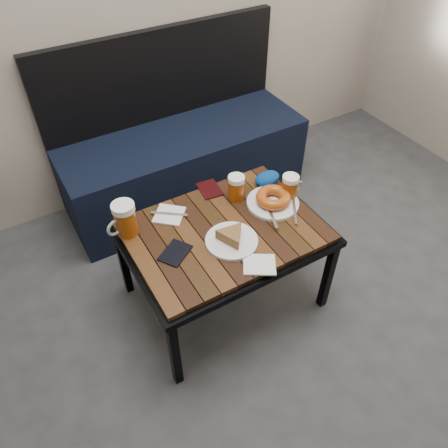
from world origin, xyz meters
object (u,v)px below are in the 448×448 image
plate_pie (232,238)px  passport_burgundy (210,189)px  beer_mug_left (125,219)px  beer_mug_right (290,187)px  cafe_table (224,236)px  passport_navy (175,253)px  beer_mug_centre (236,187)px  plate_bagel (273,200)px  knit_pouch (267,178)px  bench (183,158)px

plate_pie → passport_burgundy: 0.36m
plate_pie → passport_burgundy: plate_pie is taller
beer_mug_left → plate_pie: (0.35, -0.27, -0.05)m
beer_mug_left → beer_mug_right: size_ratio=1.27×
plate_pie → beer_mug_left: bearing=142.3°
cafe_table → passport_navy: 0.25m
cafe_table → beer_mug_centre: (0.15, 0.15, 0.10)m
beer_mug_right → plate_pie: (-0.38, -0.11, -0.04)m
cafe_table → beer_mug_centre: bearing=44.4°
cafe_table → plate_bagel: size_ratio=2.87×
plate_pie → knit_pouch: (0.35, 0.25, 0.00)m
beer_mug_centre → beer_mug_right: size_ratio=1.00×
beer_mug_left → knit_pouch: bearing=163.6°
passport_burgundy → bench: bearing=84.3°
plate_bagel → passport_navy: plate_bagel is taller
beer_mug_right → passport_burgundy: bearing=144.8°
cafe_table → beer_mug_right: 0.38m
beer_mug_left → passport_navy: size_ratio=1.18×
beer_mug_right → passport_burgundy: size_ratio=0.94×
cafe_table → passport_burgundy: size_ratio=6.54×
cafe_table → beer_mug_centre: 0.24m
beer_mug_centre → beer_mug_right: 0.24m
beer_mug_centre → beer_mug_right: (0.21, -0.12, -0.00)m
passport_burgundy → plate_bagel: bearing=-43.8°
beer_mug_right → knit_pouch: size_ratio=0.93×
knit_pouch → bench: bearing=102.1°
bench → knit_pouch: 0.70m
beer_mug_centre → knit_pouch: (0.18, 0.02, -0.03)m
cafe_table → beer_mug_left: 0.43m
cafe_table → beer_mug_left: bearing=152.7°
knit_pouch → beer_mug_centre: bearing=-174.5°
plate_bagel → passport_burgundy: plate_bagel is taller
beer_mug_centre → plate_pie: bearing=-151.4°
cafe_table → beer_mug_left: beer_mug_left is taller
beer_mug_centre → plate_bagel: bearing=-72.7°
beer_mug_centre → plate_pie: beer_mug_centre is taller
beer_mug_left → knit_pouch: (0.70, -0.02, -0.05)m
passport_navy → plate_bagel: bearing=62.2°
plate_bagel → passport_navy: size_ratio=2.26×
beer_mug_centre → passport_burgundy: bearing=99.0°
beer_mug_centre → passport_navy: size_ratio=0.93×
knit_pouch → passport_navy: bearing=-161.8°
cafe_table → passport_burgundy: passport_burgundy is taller
plate_pie → cafe_table: bearing=81.2°
beer_mug_left → plate_pie: beer_mug_left is taller
beer_mug_right → plate_bagel: (-0.09, -0.00, -0.03)m
beer_mug_right → passport_navy: size_ratio=0.93×
bench → knit_pouch: bearing=-77.9°
cafe_table → passport_navy: bearing=-174.5°
knit_pouch → beer_mug_right: bearing=-78.8°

